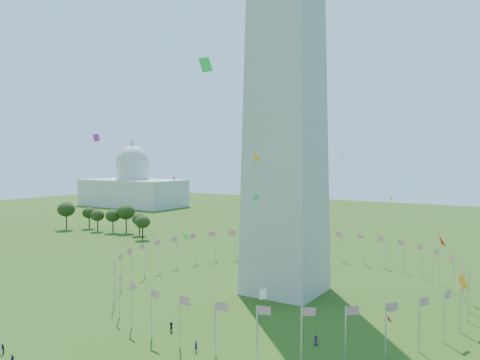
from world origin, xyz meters
name	(u,v)px	position (x,y,z in m)	size (l,w,h in m)	color
flag_ring	(285,273)	(0.00, 50.00, 4.50)	(80.24, 80.24, 9.00)	silver
capitol_building	(133,172)	(-180.00, 180.00, 23.00)	(70.00, 35.00, 46.00)	beige
kites_aloft	(282,225)	(10.86, 26.47, 19.79)	(100.20, 79.97, 38.75)	red
tree_line_west	(106,220)	(-107.78, 90.89, 5.38)	(55.36, 15.71, 12.26)	#2C4316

